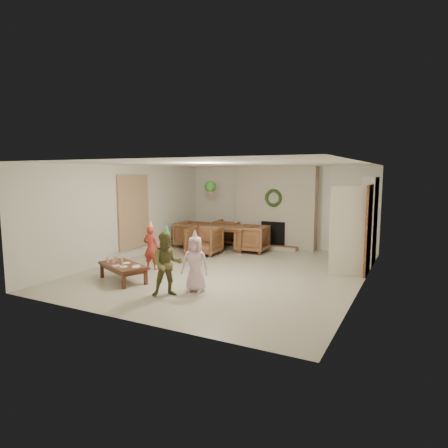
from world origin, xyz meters
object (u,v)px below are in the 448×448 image
Objects in this scene: dining_chair_near at (204,241)px; dining_chair_far at (229,232)px; dining_chair_left at (192,234)px; coffee_table_top at (123,265)px; child_plaid at (167,264)px; dining_chair_right at (252,239)px; child_pink at (195,264)px; child_red at (151,248)px; dining_table at (217,237)px.

dining_chair_near and dining_chair_far have the same top height.
dining_chair_left reaches higher than coffee_table_top.
dining_chair_far is 5.49m from child_plaid.
dining_chair_right is 0.79× the size of child_pink.
dining_chair_right is 3.31m from child_red.
dining_chair_near is at bearing 90.00° from dining_chair_far.
child_red is (-0.26, -2.08, 0.14)m from dining_chair_near.
dining_table is 1.70× the size of coffee_table_top.
child_pink is (1.74, 0.10, 0.20)m from coffee_table_top.
dining_chair_far is 0.79× the size of child_pink.
coffee_table_top is at bearing -96.95° from dining_chair_near.
dining_chair_near is at bearing -107.18° from child_red.
dining_chair_near is at bearing 109.43° from coffee_table_top.
dining_chair_near is 2.10m from child_red.
child_red reaches higher than dining_chair_near.
child_red is (-0.14, -3.85, 0.14)m from dining_chair_far.
dining_chair_left is 2.99m from child_red.
dining_chair_near and dining_chair_right have the same top height.
dining_chair_near is 3.43m from child_pink.
dining_chair_right is 4.05m from child_pink.
dining_chair_near is 0.72× the size of coffee_table_top.
child_pink is (1.82, -0.98, 0.02)m from child_red.
child_plaid reaches higher than dining_chair_left.
dining_chair_near is at bearing 103.45° from child_pink.
dining_chair_left is 1.00× the size of dining_chair_right.
dining_chair_left is 2.00m from dining_chair_right.
child_plaid is 0.58m from child_pink.
dining_chair_left is at bearing -86.83° from child_red.
child_pink reaches higher than dining_chair_right.
dining_chair_left is at bearing 123.57° from coffee_table_top.
dining_chair_near is 1.78m from dining_chair_far.
dining_chair_far is (-0.06, 0.89, 0.04)m from dining_table.
child_red is at bearing 84.20° from dining_chair_far.
child_red reaches higher than dining_chair_far.
coffee_table_top is (-0.07, -4.93, -0.05)m from dining_chair_far.
child_red is (0.69, -2.91, 0.14)m from dining_chair_left.
child_red is 2.10m from child_plaid.
dining_chair_left is 4.05m from coffee_table_top.
dining_chair_near reaches higher than coffee_table_top.
child_plaid is at bearing 7.51° from coffee_table_top.
dining_chair_left reaches higher than dining_table.
dining_chair_right is at bearing -90.00° from dining_chair_left.
child_pink is at bearing 3.59° from dining_chair_right.
dining_chair_left is at bearing 45.00° from dining_chair_far.
dining_table is 2.34× the size of dining_chair_near.
child_plaid is at bearing -74.24° from dining_chair_near.
dining_chair_left is (-0.94, 0.83, 0.00)m from dining_chair_near.
child_plaid is (1.25, -3.54, 0.21)m from dining_chair_near.
child_pink reaches higher than coffee_table_top.
child_pink reaches higher than dining_chair_left.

